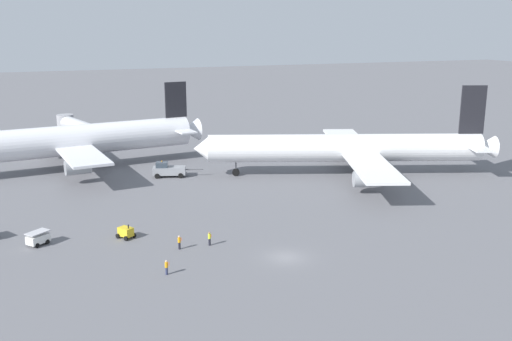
% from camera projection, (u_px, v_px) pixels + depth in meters
% --- Properties ---
extents(ground_plane, '(600.00, 600.00, 0.00)m').
position_uv_depth(ground_plane, '(286.00, 257.00, 68.18)').
color(ground_plane, slate).
extents(airliner_at_gate_left, '(55.67, 38.52, 15.37)m').
position_uv_depth(airliner_at_gate_left, '(59.00, 142.00, 107.00)').
color(airliner_at_gate_left, silver).
rests_on(airliner_at_gate_left, ground).
extents(airliner_being_pushed, '(52.39, 43.27, 16.04)m').
position_uv_depth(airliner_being_pushed, '(348.00, 148.00, 104.01)').
color(airliner_being_pushed, white).
rests_on(airliner_being_pushed, ground).
extents(pushback_tug, '(8.93, 4.09, 2.98)m').
position_uv_depth(pushback_tug, '(168.00, 170.00, 103.80)').
color(pushback_tug, gray).
rests_on(pushback_tug, ground).
extents(gse_gpu_cart_small, '(2.50, 2.63, 1.90)m').
position_uv_depth(gse_gpu_cart_small, '(126.00, 232.00, 74.13)').
color(gse_gpu_cart_small, gold).
rests_on(gse_gpu_cart_small, ground).
extents(gse_baggage_cart_trailing, '(3.12, 2.92, 1.71)m').
position_uv_depth(gse_baggage_cart_trailing, '(38.00, 238.00, 71.80)').
color(gse_baggage_cart_trailing, silver).
rests_on(gse_baggage_cart_trailing, ground).
extents(ground_crew_ramp_agent_by_cones, '(0.47, 0.36, 1.66)m').
position_uv_depth(ground_crew_ramp_agent_by_cones, '(167.00, 267.00, 63.28)').
color(ground_crew_ramp_agent_by_cones, '#2D3351').
rests_on(ground_crew_ramp_agent_by_cones, ground).
extents(ground_crew_wing_walker_right, '(0.44, 0.39, 1.74)m').
position_uv_depth(ground_crew_wing_walker_right, '(179.00, 242.00, 70.41)').
color(ground_crew_wing_walker_right, black).
rests_on(ground_crew_wing_walker_right, ground).
extents(ground_crew_marshaller_foreground, '(0.36, 0.48, 1.76)m').
position_uv_depth(ground_crew_marshaller_foreground, '(210.00, 238.00, 71.62)').
color(ground_crew_marshaller_foreground, black).
rests_on(ground_crew_marshaller_foreground, ground).
extents(jet_bridge, '(8.10, 18.10, 5.81)m').
position_uv_depth(jet_bridge, '(75.00, 126.00, 132.33)').
color(jet_bridge, '#B7B7BC').
rests_on(jet_bridge, ground).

